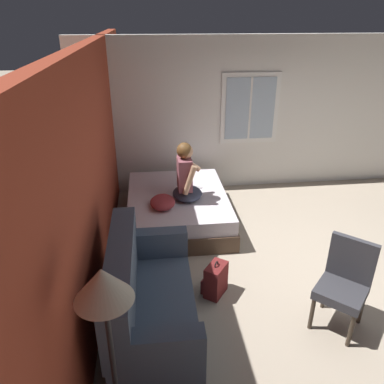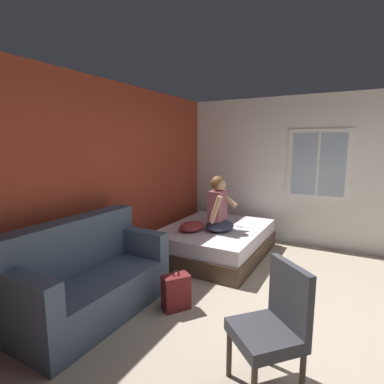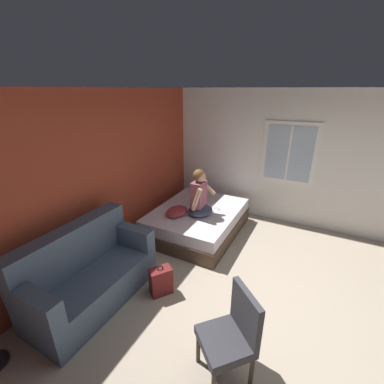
% 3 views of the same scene
% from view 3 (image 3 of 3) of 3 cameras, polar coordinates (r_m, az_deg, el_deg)
% --- Properties ---
extents(ground_plane, '(40.00, 40.00, 0.00)m').
position_cam_3_polar(ground_plane, '(3.70, 17.50, -25.68)').
color(ground_plane, tan).
extents(wall_back_accent, '(10.54, 0.16, 2.70)m').
position_cam_3_polar(wall_back_accent, '(4.20, -21.66, 1.95)').
color(wall_back_accent, '#993823').
rests_on(wall_back_accent, ground).
extents(wall_side_with_window, '(0.19, 6.99, 2.70)m').
position_cam_3_polar(wall_side_with_window, '(5.56, 24.69, 6.16)').
color(wall_side_with_window, silver).
rests_on(wall_side_with_window, ground).
extents(bed, '(1.97, 1.55, 0.48)m').
position_cam_3_polar(bed, '(5.15, 1.18, -6.31)').
color(bed, '#4C3828').
rests_on(bed, ground).
extents(couch, '(1.71, 0.83, 1.04)m').
position_cam_3_polar(couch, '(3.83, -22.00, -16.57)').
color(couch, '#47566B').
rests_on(couch, ground).
extents(side_chair, '(0.65, 0.65, 0.98)m').
position_cam_3_polar(side_chair, '(2.80, 8.89, -28.53)').
color(side_chair, '#382D23').
rests_on(side_chair, ground).
extents(person_seated, '(0.53, 0.45, 0.88)m').
position_cam_3_polar(person_seated, '(4.72, 1.73, -1.01)').
color(person_seated, '#383D51').
rests_on(person_seated, bed).
extents(backpack, '(0.35, 0.34, 0.46)m').
position_cam_3_polar(backpack, '(3.80, -6.97, -19.04)').
color(backpack, maroon).
rests_on(backpack, ground).
extents(throw_pillow, '(0.50, 0.38, 0.14)m').
position_cam_3_polar(throw_pillow, '(4.81, -3.41, -4.31)').
color(throw_pillow, '#993338').
rests_on(throw_pillow, bed).
extents(cell_phone, '(0.12, 0.16, 0.01)m').
position_cam_3_polar(cell_phone, '(5.08, 5.73, -3.72)').
color(cell_phone, '#B7B7BC').
rests_on(cell_phone, bed).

